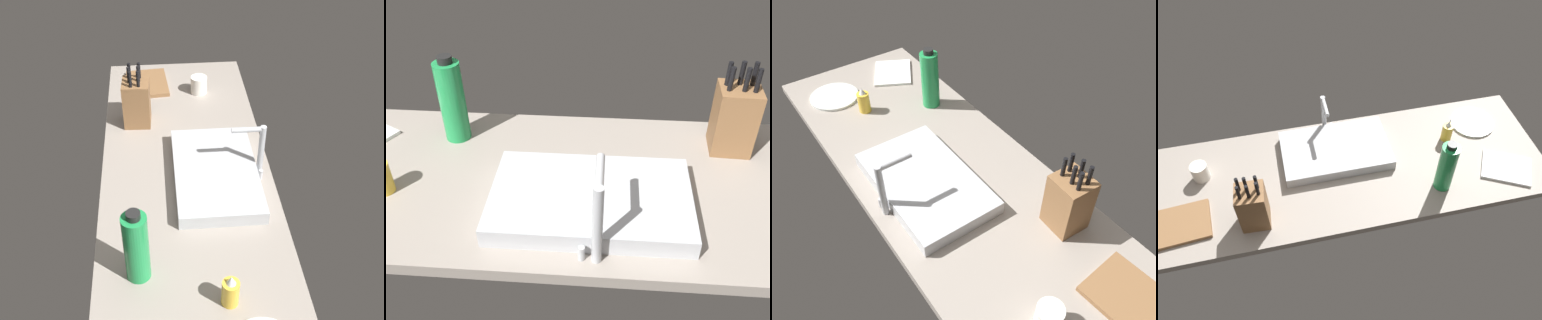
# 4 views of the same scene
# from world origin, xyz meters

# --- Properties ---
(countertop_slab) EXTENTS (1.93, 0.67, 0.04)m
(countertop_slab) POSITION_xyz_m (0.00, 0.00, 0.02)
(countertop_slab) COLOR gray
(countertop_slab) RESTS_ON ground
(sink_basin) EXTENTS (0.52, 0.32, 0.05)m
(sink_basin) POSITION_xyz_m (-0.03, 0.11, 0.06)
(sink_basin) COLOR #B7BABF
(sink_basin) RESTS_ON countertop_slab
(faucet) EXTENTS (0.06, 0.13, 0.22)m
(faucet) POSITION_xyz_m (-0.05, 0.27, 0.17)
(faucet) COLOR #B7BABF
(faucet) RESTS_ON countertop_slab
(knife_block) EXTENTS (0.12, 0.12, 0.28)m
(knife_block) POSITION_xyz_m (-0.44, -0.19, 0.14)
(knife_block) COLOR brown
(knife_block) RESTS_ON countertop_slab
(cutting_board) EXTENTS (0.27, 0.22, 0.02)m
(cutting_board) POSITION_xyz_m (-0.76, -0.15, 0.04)
(cutting_board) COLOR brown
(cutting_board) RESTS_ON countertop_slab
(soap_bottle) EXTENTS (0.05, 0.05, 0.12)m
(soap_bottle) POSITION_xyz_m (0.54, 0.09, 0.09)
(soap_bottle) COLOR gold
(soap_bottle) RESTS_ON countertop_slab
(water_bottle) EXTENTS (0.08, 0.08, 0.28)m
(water_bottle) POSITION_xyz_m (0.41, -0.19, 0.17)
(water_bottle) COLOR #1E8E47
(water_bottle) RESTS_ON countertop_slab
(coffee_mug) EXTENTS (0.08, 0.08, 0.08)m
(coffee_mug) POSITION_xyz_m (-0.67, 0.10, 0.08)
(coffee_mug) COLOR silver
(coffee_mug) RESTS_ON countertop_slab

